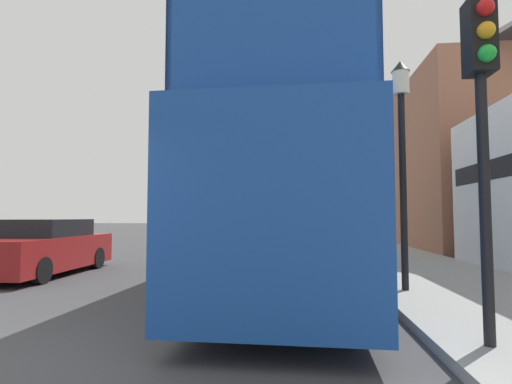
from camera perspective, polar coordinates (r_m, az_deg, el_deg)
name	(u,v)px	position (r m, az deg, el deg)	size (l,w,h in m)	color
ground_plane	(245,242)	(24.75, -1.55, -7.12)	(144.00, 144.00, 0.00)	#3D3D3F
sidewalk	(362,245)	(21.81, 14.88, -7.30)	(3.71, 108.00, 0.14)	#999993
brick_terrace_rear	(420,156)	(28.93, 22.41, 4.71)	(6.00, 24.77, 11.14)	#9E664C
tour_bus	(292,203)	(9.70, 5.14, -1.62)	(2.81, 11.29, 4.20)	#19479E
parked_car_ahead_of_bus	(306,238)	(17.31, 7.13, -6.48)	(1.88, 4.40, 1.35)	#9E9EA3
parked_car_far_side	(43,248)	(12.05, -28.19, -7.11)	(2.05, 4.56, 1.46)	maroon
traffic_signal	(482,89)	(5.21, 29.56, 12.69)	(0.28, 0.42, 3.83)	black
lamp_post_nearest	(402,129)	(8.34, 20.10, 8.42)	(0.35, 0.35, 4.45)	black
lamp_post_second	(353,162)	(15.28, 13.68, 4.15)	(0.35, 0.35, 4.98)	black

